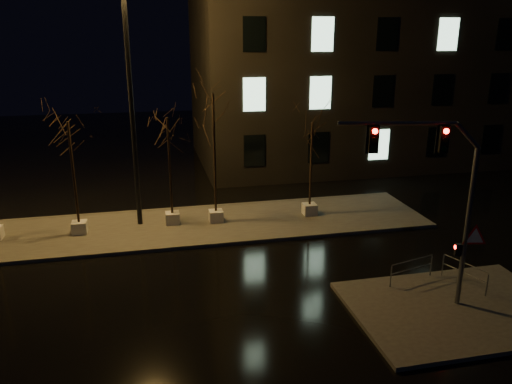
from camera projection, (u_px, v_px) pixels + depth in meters
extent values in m
plane|color=black|center=(217.00, 285.00, 18.27)|extent=(90.00, 90.00, 0.00)
cube|color=#47443F|center=(199.00, 225.00, 23.84)|extent=(22.00, 5.00, 0.15)
cube|color=#47443F|center=(457.00, 309.00, 16.53)|extent=(7.00, 5.00, 0.15)
cube|color=black|center=(373.00, 54.00, 35.67)|extent=(25.00, 12.00, 15.00)
cube|color=silver|center=(80.00, 227.00, 22.59)|extent=(0.65, 0.65, 0.55)
cylinder|color=black|center=(73.00, 173.00, 21.83)|extent=(0.11, 0.11, 4.54)
cube|color=silver|center=(173.00, 218.00, 23.75)|extent=(0.65, 0.65, 0.55)
cylinder|color=black|center=(170.00, 166.00, 22.99)|extent=(0.11, 0.11, 4.53)
cube|color=silver|center=(216.00, 216.00, 24.02)|extent=(0.65, 0.65, 0.55)
cylinder|color=black|center=(214.00, 154.00, 23.11)|extent=(0.11, 0.11, 5.56)
cube|color=silver|center=(309.00, 209.00, 24.97)|extent=(0.65, 0.65, 0.55)
cylinder|color=black|center=(311.00, 164.00, 24.27)|extent=(0.11, 0.11, 4.09)
cylinder|color=#5B5E63|center=(467.00, 229.00, 15.94)|extent=(0.16, 0.16, 5.33)
cylinder|color=#5B5E63|center=(397.00, 123.00, 14.89)|extent=(3.50, 0.86, 0.12)
cube|color=black|center=(444.00, 139.00, 15.05)|extent=(0.30, 0.25, 0.80)
cube|color=black|center=(374.00, 139.00, 15.03)|extent=(0.30, 0.25, 0.80)
cube|color=black|center=(458.00, 250.00, 16.15)|extent=(0.22, 0.20, 0.40)
cone|color=red|center=(475.00, 237.00, 15.98)|extent=(0.91, 0.22, 0.92)
sphere|color=#FF0C07|center=(480.00, 130.00, 14.98)|extent=(0.16, 0.16, 0.16)
cylinder|color=black|center=(131.00, 105.00, 22.10)|extent=(0.23, 0.23, 11.30)
cylinder|color=#5B5E63|center=(391.00, 277.00, 17.71)|extent=(0.04, 0.04, 0.79)
cylinder|color=#5B5E63|center=(431.00, 266.00, 18.55)|extent=(0.04, 0.04, 0.79)
cylinder|color=#5B5E63|center=(413.00, 260.00, 18.00)|extent=(1.88, 0.52, 0.04)
cylinder|color=#5B5E63|center=(412.00, 269.00, 18.11)|extent=(1.88, 0.52, 0.04)
cylinder|color=#5B5E63|center=(487.00, 285.00, 17.08)|extent=(0.05, 0.05, 0.82)
cylinder|color=#5B5E63|center=(443.00, 265.00, 18.55)|extent=(0.05, 0.05, 0.82)
cylinder|color=#5B5E63|center=(466.00, 263.00, 17.68)|extent=(0.64, 1.72, 0.04)
cylinder|color=#5B5E63|center=(464.00, 273.00, 17.79)|extent=(0.64, 1.72, 0.04)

